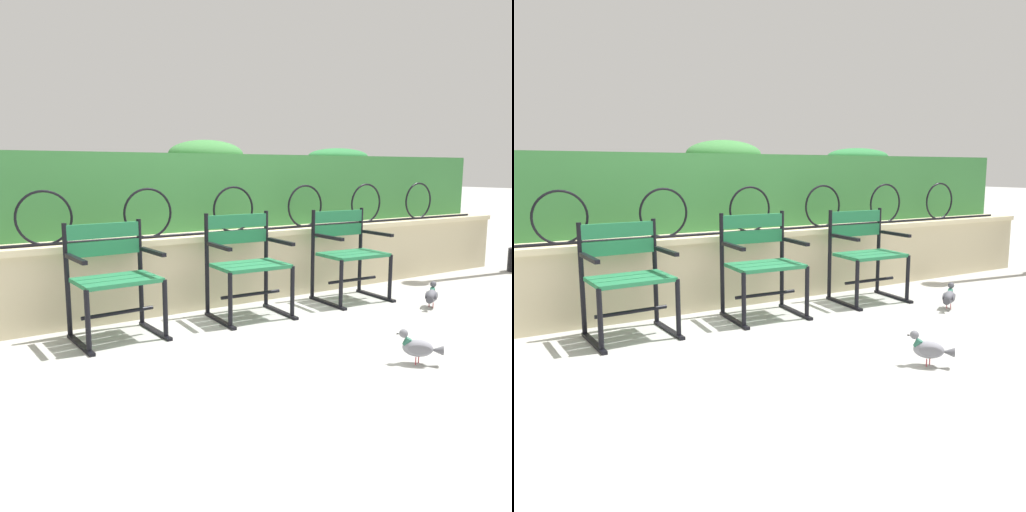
% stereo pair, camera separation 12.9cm
% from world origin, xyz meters
% --- Properties ---
extents(ground_plane, '(60.00, 60.00, 0.00)m').
position_xyz_m(ground_plane, '(0.00, 0.00, 0.00)').
color(ground_plane, '#ADADA8').
extents(stone_wall, '(7.63, 0.41, 0.65)m').
position_xyz_m(stone_wall, '(0.00, 0.90, 0.33)').
color(stone_wall, beige).
rests_on(stone_wall, ground).
extents(iron_arch_fence, '(7.08, 0.02, 0.42)m').
position_xyz_m(iron_arch_fence, '(-0.18, 0.82, 0.84)').
color(iron_arch_fence, black).
rests_on(iron_arch_fence, stone_wall).
extents(hedge_row, '(7.48, 0.49, 0.85)m').
position_xyz_m(hedge_row, '(-0.02, 1.32, 1.04)').
color(hedge_row, '#387A3D').
rests_on(hedge_row, stone_wall).
extents(park_chair_left, '(0.63, 0.55, 0.85)m').
position_xyz_m(park_chair_left, '(-1.06, 0.39, 0.46)').
color(park_chair_left, '#237547').
rests_on(park_chair_left, ground).
extents(park_chair_centre, '(0.64, 0.55, 0.86)m').
position_xyz_m(park_chair_centre, '(0.06, 0.37, 0.47)').
color(park_chair_centre, '#237547').
rests_on(park_chair_centre, ground).
extents(park_chair_right, '(0.64, 0.55, 0.85)m').
position_xyz_m(park_chair_right, '(1.18, 0.36, 0.46)').
color(park_chair_right, '#237547').
rests_on(park_chair_right, ground).
extents(pigeon_near_chairs, '(0.23, 0.23, 0.22)m').
position_xyz_m(pigeon_near_chairs, '(0.40, -1.19, 0.11)').
color(pigeon_near_chairs, gray).
rests_on(pigeon_near_chairs, ground).
extents(pigeon_far_side, '(0.26, 0.20, 0.22)m').
position_xyz_m(pigeon_far_side, '(1.60, -0.28, 0.11)').
color(pigeon_far_side, '#5B5B66').
rests_on(pigeon_far_side, ground).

